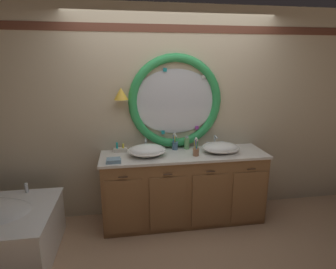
% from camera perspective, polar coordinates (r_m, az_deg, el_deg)
% --- Properties ---
extents(ground_plane, '(14.00, 14.00, 0.00)m').
position_cam_1_polar(ground_plane, '(3.43, 2.58, -19.59)').
color(ground_plane, tan).
extents(back_wall_assembly, '(6.40, 0.26, 2.60)m').
position_cam_1_polar(back_wall_assembly, '(3.46, 0.92, 4.53)').
color(back_wall_assembly, beige).
rests_on(back_wall_assembly, ground_plane).
extents(vanity_counter, '(1.99, 0.59, 0.88)m').
position_cam_1_polar(vanity_counter, '(3.46, 3.27, -10.86)').
color(vanity_counter, olive).
rests_on(vanity_counter, ground_plane).
extents(sink_basin_left, '(0.44, 0.44, 0.14)m').
position_cam_1_polar(sink_basin_left, '(3.19, -4.38, -3.32)').
color(sink_basin_left, white).
rests_on(sink_basin_left, vanity_counter).
extents(sink_basin_right, '(0.45, 0.45, 0.12)m').
position_cam_1_polar(sink_basin_right, '(3.37, 10.92, -2.67)').
color(sink_basin_right, white).
rests_on(sink_basin_right, vanity_counter).
extents(faucet_set_left, '(0.21, 0.13, 0.15)m').
position_cam_1_polar(faucet_set_left, '(3.40, -4.68, -2.35)').
color(faucet_set_left, silver).
rests_on(faucet_set_left, vanity_counter).
extents(faucet_set_right, '(0.23, 0.12, 0.16)m').
position_cam_1_polar(faucet_set_right, '(3.58, 9.72, -1.67)').
color(faucet_set_right, silver).
rests_on(faucet_set_right, vanity_counter).
extents(toothbrush_holder_left, '(0.08, 0.08, 0.22)m').
position_cam_1_polar(toothbrush_holder_left, '(3.43, 1.48, -2.16)').
color(toothbrush_holder_left, slate).
rests_on(toothbrush_holder_left, vanity_counter).
extents(toothbrush_holder_right, '(0.08, 0.08, 0.22)m').
position_cam_1_polar(toothbrush_holder_right, '(3.21, 5.85, -3.44)').
color(toothbrush_holder_right, '#996647').
rests_on(toothbrush_holder_right, vanity_counter).
extents(soap_dispenser, '(0.07, 0.07, 0.17)m').
position_cam_1_polar(soap_dispenser, '(3.46, 3.93, -1.78)').
color(soap_dispenser, '#6BAD66').
rests_on(soap_dispenser, vanity_counter).
extents(folded_hand_towel, '(0.16, 0.14, 0.04)m').
position_cam_1_polar(folded_hand_towel, '(3.06, -11.27, -5.33)').
color(folded_hand_towel, '#7593A8').
rests_on(folded_hand_towel, vanity_counter).
extents(toiletry_basket, '(0.16, 0.09, 0.12)m').
position_cam_1_polar(toiletry_basket, '(3.40, -9.93, -3.09)').
color(toiletry_basket, beige).
rests_on(toiletry_basket, vanity_counter).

